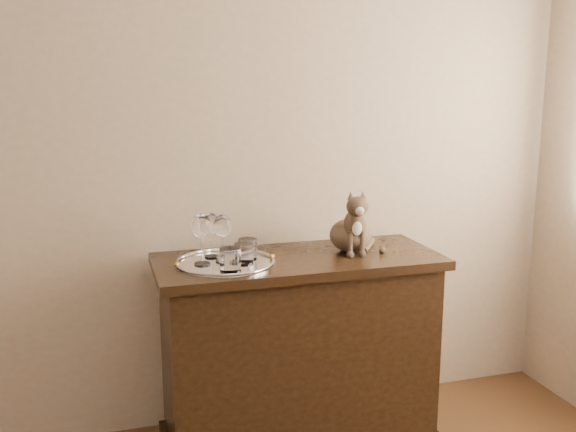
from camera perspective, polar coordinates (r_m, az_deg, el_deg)
The scene contains 10 objects.
wall_back at distance 2.80m, azimuth -12.87°, elevation 7.04°, with size 4.00×0.10×2.70m, color tan.
sideboard at distance 2.84m, azimuth 0.90°, elevation -11.93°, with size 1.20×0.50×0.85m, color black, non-canonical shape.
tray at distance 2.59m, azimuth -5.57°, elevation -4.24°, with size 0.40×0.40×0.01m, color silver.
wine_glass_b at distance 2.66m, azimuth -6.85°, elevation -1.68°, with size 0.07×0.07×0.19m, color silver, non-canonical shape.
wine_glass_c at distance 2.56m, azimuth -7.69°, elevation -2.04°, with size 0.08×0.08×0.21m, color white, non-canonical shape.
wine_glass_d at distance 2.59m, azimuth -5.84°, elevation -1.97°, with size 0.07×0.07×0.19m, color white, non-canonical shape.
tumbler_a at distance 2.55m, azimuth -3.94°, elevation -3.39°, with size 0.08×0.08×0.09m, color white.
tumbler_b at distance 2.46m, azimuth -5.15°, elevation -3.91°, with size 0.08×0.08×0.09m, color white.
tumbler_c at distance 2.63m, azimuth -3.61°, elevation -2.96°, with size 0.08×0.08×0.09m, color white.
cat at distance 2.78m, azimuth 5.60°, elevation -0.31°, with size 0.28×0.26×0.28m, color brown, non-canonical shape.
Camera 1 is at (-0.19, -0.54, 1.57)m, focal length 40.00 mm.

